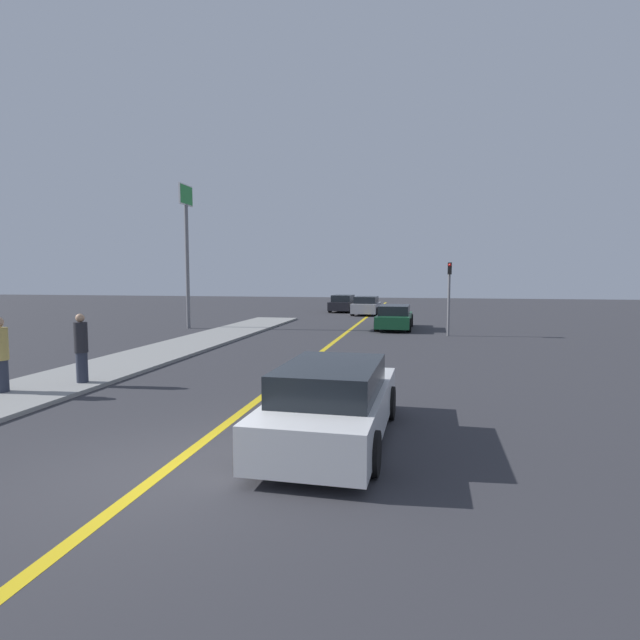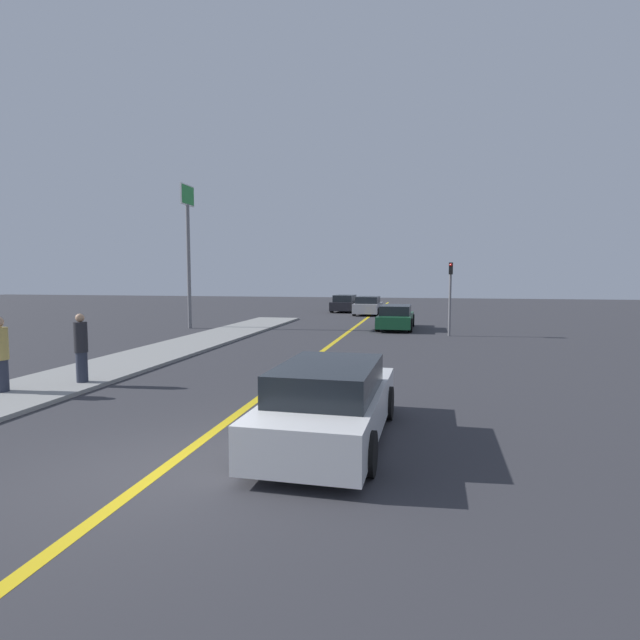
{
  "view_description": "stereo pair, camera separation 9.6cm",
  "coord_description": "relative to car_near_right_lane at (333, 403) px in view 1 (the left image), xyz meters",
  "views": [
    {
      "loc": [
        3.58,
        -6.29,
        2.81
      ],
      "look_at": [
        0.42,
        9.46,
        1.4
      ],
      "focal_mm": 28.0,
      "sensor_mm": 36.0,
      "label": 1
    },
    {
      "loc": [
        3.68,
        -6.27,
        2.81
      ],
      "look_at": [
        0.42,
        9.46,
        1.4
      ],
      "focal_mm": 28.0,
      "sensor_mm": 36.0,
      "label": 2
    }
  ],
  "objects": [
    {
      "name": "ground_plane",
      "position": [
        -2.15,
        -1.95,
        -0.66
      ],
      "size": [
        120.0,
        120.0,
        0.0
      ],
      "primitive_type": "plane",
      "color": "#333338"
    },
    {
      "name": "road_center_line",
      "position": [
        -2.15,
        16.05,
        -0.66
      ],
      "size": [
        0.2,
        60.0,
        0.01
      ],
      "color": "gold",
      "rests_on": "ground_plane"
    },
    {
      "name": "sidewalk_left",
      "position": [
        -7.77,
        10.69,
        -0.61
      ],
      "size": [
        2.7,
        25.27,
        0.1
      ],
      "color": "gray",
      "rests_on": "ground_plane"
    },
    {
      "name": "car_near_right_lane",
      "position": [
        0.0,
        0.0,
        0.0
      ],
      "size": [
        1.97,
        4.69,
        1.36
      ],
      "rotation": [
        0.0,
        0.0,
        -0.02
      ],
      "color": "silver",
      "rests_on": "ground_plane"
    },
    {
      "name": "car_ahead_center",
      "position": [
        0.12,
        18.55,
        -0.03
      ],
      "size": [
        1.91,
        4.64,
        1.29
      ],
      "rotation": [
        0.0,
        0.0,
        -0.02
      ],
      "color": "#144728",
      "rests_on": "ground_plane"
    },
    {
      "name": "car_far_distant",
      "position": [
        -2.39,
        28.1,
        -0.01
      ],
      "size": [
        2.0,
        3.86,
        1.35
      ],
      "rotation": [
        0.0,
        0.0,
        -0.03
      ],
      "color": "#9E9EA3",
      "rests_on": "ground_plane"
    },
    {
      "name": "car_parked_left_lot",
      "position": [
        -4.54,
        30.86,
        -0.01
      ],
      "size": [
        1.99,
        3.91,
        1.34
      ],
      "rotation": [
        0.0,
        0.0,
        -0.05
      ],
      "color": "black",
      "rests_on": "ground_plane"
    },
    {
      "name": "pedestrian_mid_group",
      "position": [
        -7.03,
        2.92,
        0.33
      ],
      "size": [
        0.33,
        0.33,
        1.77
      ],
      "color": "#282D3D",
      "rests_on": "sidewalk_left"
    },
    {
      "name": "traffic_light",
      "position": [
        2.77,
        15.88,
        1.5
      ],
      "size": [
        0.18,
        0.4,
        3.45
      ],
      "color": "slate",
      "rests_on": "ground_plane"
    },
    {
      "name": "roadside_sign",
      "position": [
        -10.84,
        16.7,
        4.63
      ],
      "size": [
        0.2,
        1.46,
        7.65
      ],
      "color": "slate",
      "rests_on": "ground_plane"
    }
  ]
}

